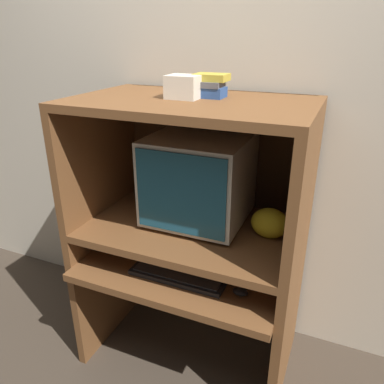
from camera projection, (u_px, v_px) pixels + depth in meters
name	position (u px, v px, depth m)	size (l,w,h in m)	color
wall_back	(221.00, 105.00, 1.94)	(6.00, 0.06, 2.60)	beige
desk_base	(187.00, 297.00, 1.92)	(1.05, 0.71, 0.62)	brown
desk_monitor_shelf	(191.00, 231.00, 1.83)	(1.05, 0.65, 0.17)	brown
hutch_upper	(194.00, 142.00, 1.68)	(1.05, 0.65, 0.60)	brown
crt_monitor	(199.00, 178.00, 1.78)	(0.45, 0.44, 0.42)	beige
keyboard	(178.00, 275.00, 1.70)	(0.45, 0.14, 0.03)	black
mouse	(240.00, 292.00, 1.59)	(0.07, 0.05, 0.03)	black
snack_bag	(270.00, 223.00, 1.68)	(0.17, 0.13, 0.14)	gold
book_stack	(209.00, 85.00, 1.60)	(0.15, 0.12, 0.10)	navy
storage_box	(184.00, 87.00, 1.58)	(0.14, 0.12, 0.10)	beige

